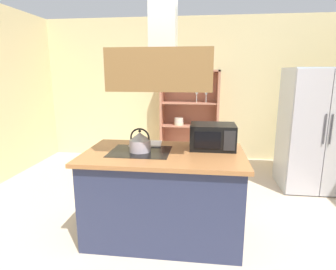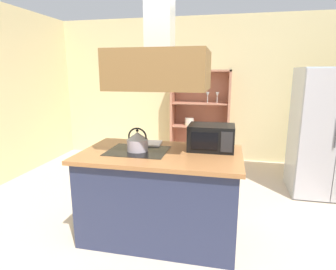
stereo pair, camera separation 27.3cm
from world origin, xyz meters
name	(u,v)px [view 1 (the left image)]	position (x,y,z in m)	size (l,w,h in m)	color
ground_plane	(186,242)	(0.00, 0.00, 0.00)	(7.80, 7.80, 0.00)	beige
wall_back	(196,90)	(0.00, 3.00, 1.35)	(6.00, 0.12, 2.70)	beige
kitchen_island	(164,194)	(-0.24, 0.13, 0.45)	(1.60, 0.94, 0.90)	#292F4C
range_hood	(163,59)	(-0.24, 0.13, 1.80)	(0.90, 0.70, 1.18)	brown
refrigerator	(316,130)	(1.76, 1.63, 0.87)	(0.90, 0.77, 1.75)	#AEB9C3
dish_cabinet	(189,121)	(-0.11, 2.78, 0.76)	(1.09, 0.40, 1.73)	#B17056
kettle	(140,142)	(-0.48, 0.13, 1.00)	(0.21, 0.21, 0.24)	#BFB1BC
cutting_board	(146,144)	(-0.48, 0.42, 0.91)	(0.34, 0.24, 0.02)	white
microwave	(213,136)	(0.25, 0.33, 1.03)	(0.46, 0.35, 0.26)	black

